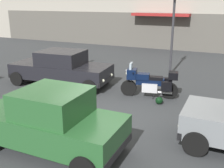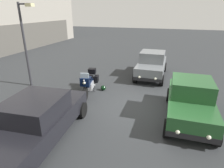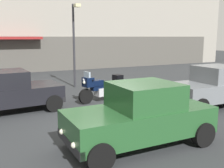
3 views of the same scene
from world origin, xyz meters
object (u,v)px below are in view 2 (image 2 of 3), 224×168
Objects in this scene: car_sedan_far at (37,121)px; car_wagon_end at (190,100)px; helmet at (103,88)px; motorcycle at (89,82)px; car_hatchback_near at (152,65)px; streetlamp_curbside at (26,37)px.

car_wagon_end reaches higher than car_sedan_far.
car_wagon_end is at bearing -110.93° from helmet.
helmet is at bearing 121.22° from motorcycle.
streetlamp_curbside is at bearing -59.27° from car_hatchback_near.
helmet is 0.06× the size of car_sedan_far.
helmet is at bearing -81.75° from streetlamp_curbside.
car_hatchback_near reaches higher than helmet.
car_wagon_end is 8.71m from streetlamp_curbside.
motorcycle is 0.58× the size of car_hatchback_near.
car_wagon_end is (3.08, -4.83, 0.03)m from car_sedan_far.
motorcycle is 8.01× the size of helmet.
car_sedan_far is 1.20× the size of car_wagon_end.
car_sedan_far is at bearing -19.31° from car_hatchback_near.
car_hatchback_near is 1.00× the size of car_wagon_end.
helmet is (0.55, -0.59, -0.48)m from motorcycle.
helmet is 0.06× the size of streetlamp_curbside.
streetlamp_curbside reaches higher than car_sedan_far.
car_wagon_end is 0.86× the size of streetlamp_curbside.
helmet is at bearing -111.59° from car_wagon_end.
car_hatchback_near is 0.86× the size of streetlamp_curbside.
car_sedan_far is (-4.72, 0.54, 0.64)m from helmet.
car_hatchback_near is 0.83× the size of car_sedan_far.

